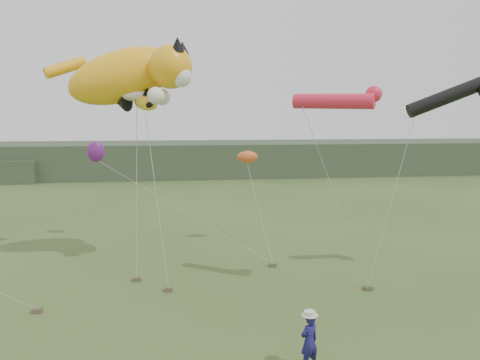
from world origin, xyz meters
name	(u,v)px	position (x,y,z in m)	size (l,w,h in m)	color
ground	(248,343)	(0.00, 0.00, 0.00)	(120.00, 120.00, 0.00)	#385123
headland	(171,159)	(-3.11, 44.69, 1.92)	(90.00, 13.00, 4.00)	#2D3D28
festival_attendant	(309,342)	(1.50, -1.72, 0.82)	(0.60, 0.39, 1.64)	navy
sandbag_anchors	(202,285)	(-1.22, 5.19, 0.09)	(13.34, 4.43, 0.17)	brown
cat_kite	(134,75)	(-4.13, 9.09, 9.15)	(7.15, 3.81, 3.88)	#F9AA15
fish_kite	(137,102)	(-4.02, 8.85, 7.86)	(2.39, 1.55, 1.18)	yellow
tube_kites	(403,98)	(7.27, 4.85, 7.96)	(8.92, 2.98, 1.83)	black
misc_kites	(156,154)	(-3.38, 13.18, 5.08)	(9.68, 2.80, 1.21)	#D25824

